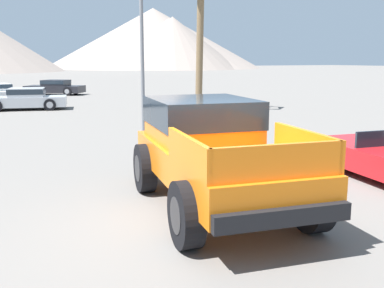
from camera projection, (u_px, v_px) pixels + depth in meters
The scene contains 5 objects.
ground_plane at pixel (214, 218), 7.72m from camera, with size 320.00×320.00×0.00m, color slate.
orange_pickup_truck at pixel (211, 145), 8.37m from camera, with size 3.02×5.29×1.94m.
parked_car_dark at pixel (55, 87), 34.64m from camera, with size 4.58×3.89×1.14m.
parked_car_silver at pixel (26, 99), 24.38m from camera, with size 4.62×2.77×1.17m.
street_lamp_post at pixel (141, 7), 16.36m from camera, with size 0.90×0.24×7.57m.
Camera 1 is at (-3.71, -6.36, 2.69)m, focal length 42.00 mm.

